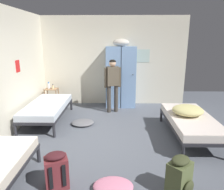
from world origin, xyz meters
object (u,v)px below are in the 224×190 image
object	(u,v)px
bedding_heap	(188,110)
backpack_maroon	(56,170)
bed_left_rear	(47,107)
locker_bank	(121,76)
lotion_bottle	(53,87)
backpack_olive	(180,176)
water_bottle	(49,86)
bed_right	(191,121)
clothes_pile_pink	(113,186)
clothes_pile_grey	(83,123)
shelf_unit	(52,96)
person_traveler	(113,81)

from	to	relation	value
bedding_heap	backpack_maroon	world-z (taller)	bedding_heap
bedding_heap	bed_left_rear	bearing A→B (deg)	166.53
locker_bank	lotion_bottle	distance (m)	2.11
backpack_olive	lotion_bottle	bearing A→B (deg)	126.50
water_bottle	backpack_maroon	distance (m)	3.98
locker_bank	bed_left_rear	distance (m)	2.40
bed_right	clothes_pile_pink	world-z (taller)	bed_right
bed_left_rear	clothes_pile_pink	distance (m)	3.10
bedding_heap	clothes_pile_grey	size ratio (longest dim) A/B	1.17
shelf_unit	clothes_pile_pink	size ratio (longest dim) A/B	0.99
bed_right	bedding_heap	world-z (taller)	bedding_heap
clothes_pile_grey	backpack_maroon	bearing A→B (deg)	-90.41
person_traveler	water_bottle	world-z (taller)	person_traveler
backpack_olive	clothes_pile_grey	distance (m)	2.94
person_traveler	locker_bank	bearing A→B (deg)	67.00
person_traveler	shelf_unit	bearing A→B (deg)	165.64
bedding_heap	clothes_pile_pink	distance (m)	2.43
locker_bank	person_traveler	distance (m)	0.62
bed_right	clothes_pile_grey	bearing A→B (deg)	164.28
lotion_bottle	backpack_olive	distance (m)	4.74
shelf_unit	backpack_maroon	distance (m)	3.92
backpack_maroon	bedding_heap	bearing A→B (deg)	35.52
backpack_olive	bedding_heap	bearing A→B (deg)	69.77
bed_right	clothes_pile_grey	world-z (taller)	bed_right
lotion_bottle	backpack_maroon	distance (m)	3.88
shelf_unit	bedding_heap	world-z (taller)	bedding_heap
shelf_unit	lotion_bottle	distance (m)	0.30
bed_right	clothes_pile_pink	bearing A→B (deg)	-134.02
bedding_heap	clothes_pile_pink	size ratio (longest dim) A/B	1.14
lotion_bottle	backpack_olive	world-z (taller)	lotion_bottle
person_traveler	clothes_pile_grey	size ratio (longest dim) A/B	2.71
bed_right	clothes_pile_grey	size ratio (longest dim) A/B	3.40
backpack_maroon	bed_right	bearing A→B (deg)	33.59
bed_right	backpack_maroon	xyz separation A→B (m)	(-2.43, -1.62, -0.12)
backpack_olive	clothes_pile_pink	bearing A→B (deg)	178.13
bed_right	backpack_maroon	size ratio (longest dim) A/B	3.45
shelf_unit	person_traveler	distance (m)	2.05
shelf_unit	backpack_olive	bearing A→B (deg)	-53.11
person_traveler	clothes_pile_pink	size ratio (longest dim) A/B	2.64
backpack_maroon	clothes_pile_grey	size ratio (longest dim) A/B	0.98
locker_bank	bed_right	size ratio (longest dim) A/B	1.09
water_bottle	backpack_maroon	size ratio (longest dim) A/B	0.38
bed_right	lotion_bottle	bearing A→B (deg)	149.36
bed_left_rear	backpack_maroon	world-z (taller)	backpack_maroon
bedding_heap	locker_bank	bearing A→B (deg)	123.23
shelf_unit	person_traveler	world-z (taller)	person_traveler
locker_bank	person_traveler	bearing A→B (deg)	-113.00
lotion_bottle	clothes_pile_grey	size ratio (longest dim) A/B	0.27
backpack_olive	water_bottle	bearing A→B (deg)	127.50
bedding_heap	lotion_bottle	distance (m)	4.01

